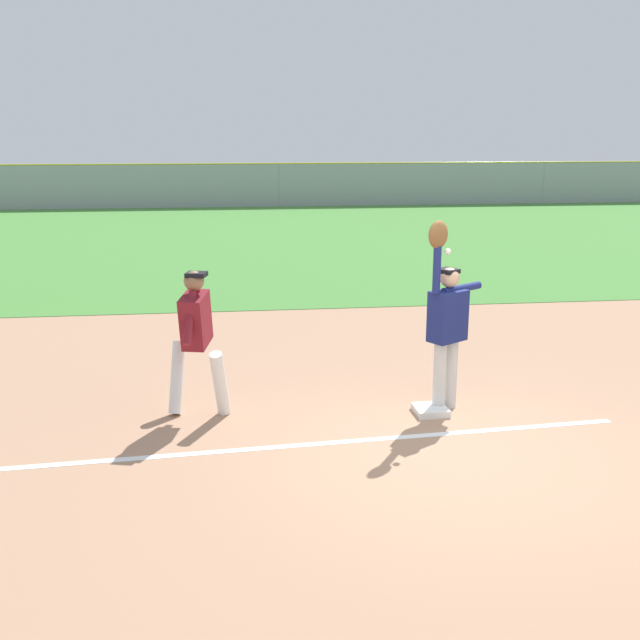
{
  "coord_description": "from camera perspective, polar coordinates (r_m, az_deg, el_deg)",
  "views": [
    {
      "loc": [
        -2.21,
        -6.87,
        3.23
      ],
      "look_at": [
        -1.18,
        1.59,
        1.05
      ],
      "focal_mm": 41.36,
      "sensor_mm": 36.0,
      "label": 1
    }
  ],
  "objects": [
    {
      "name": "parked_car_white",
      "position": [
        37.07,
        -10.53,
        10.15
      ],
      "size": [
        4.45,
        2.22,
        1.25
      ],
      "rotation": [
        0.0,
        0.0,
        -0.03
      ],
      "color": "white",
      "rests_on": "ground_plane"
    },
    {
      "name": "parked_car_tan",
      "position": [
        36.83,
        -2.14,
        10.35
      ],
      "size": [
        4.41,
        2.13,
        1.25
      ],
      "rotation": [
        0.0,
        0.0,
        -0.0
      ],
      "color": "tan",
      "rests_on": "ground_plane"
    },
    {
      "name": "fielder",
      "position": [
        8.7,
        9.77,
        0.1
      ],
      "size": [
        0.82,
        0.57,
        2.28
      ],
      "rotation": [
        0.0,
        0.0,
        2.12
      ],
      "color": "silver",
      "rests_on": "ground_plane"
    },
    {
      "name": "outfield_grass",
      "position": [
        23.55,
        -1.52,
        6.46
      ],
      "size": [
        49.0,
        19.72,
        0.01
      ],
      "primitive_type": "cube",
      "color": "#478438",
      "rests_on": "ground_plane"
    },
    {
      "name": "chalk_foul_line",
      "position": [
        7.94,
        -19.08,
        -10.47
      ],
      "size": [
        11.98,
        0.94,
        0.01
      ],
      "primitive_type": "cube",
      "rotation": [
        0.0,
        0.0,
        0.07
      ],
      "color": "white",
      "rests_on": "ground_plane"
    },
    {
      "name": "first_base",
      "position": [
        8.87,
        8.55,
        -6.9
      ],
      "size": [
        0.39,
        0.39,
        0.08
      ],
      "primitive_type": "cube",
      "rotation": [
        0.0,
        0.0,
        0.04
      ],
      "color": "white",
      "rests_on": "ground_plane"
    },
    {
      "name": "runner",
      "position": [
        8.55,
        -9.55,
        -1.01
      ],
      "size": [
        0.75,
        0.84,
        1.72
      ],
      "rotation": [
        0.0,
        0.0,
        -0.24
      ],
      "color": "white",
      "rests_on": "ground_plane"
    },
    {
      "name": "ground_plane",
      "position": [
        7.91,
        10.09,
        -10.0
      ],
      "size": [
        80.37,
        80.37,
        0.0
      ],
      "primitive_type": "plane",
      "color": "tan"
    },
    {
      "name": "outfield_fence",
      "position": [
        33.23,
        -3.19,
        10.4
      ],
      "size": [
        49.08,
        0.08,
        1.92
      ],
      "color": "#93999E",
      "rests_on": "ground_plane"
    },
    {
      "name": "parked_car_red",
      "position": [
        37.98,
        6.46,
        10.39
      ],
      "size": [
        4.48,
        2.27,
        1.25
      ],
      "rotation": [
        0.0,
        0.0,
        -0.04
      ],
      "color": "#B21E1E",
      "rests_on": "ground_plane"
    },
    {
      "name": "baseball",
      "position": [
        8.43,
        9.85,
        5.24
      ],
      "size": [
        0.07,
        0.07,
        0.07
      ],
      "primitive_type": "sphere",
      "color": "white"
    },
    {
      "name": "parked_car_silver",
      "position": [
        37.48,
        -18.78,
        9.68
      ],
      "size": [
        4.58,
        2.48,
        1.25
      ],
      "rotation": [
        0.0,
        0.0,
        0.11
      ],
      "color": "#B7B7BC",
      "rests_on": "ground_plane"
    }
  ]
}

